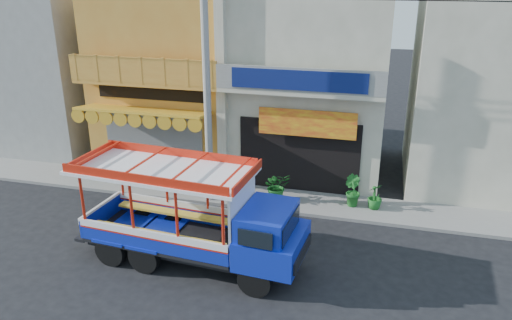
{
  "coord_description": "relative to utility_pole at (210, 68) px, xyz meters",
  "views": [
    {
      "loc": [
        4.94,
        -12.62,
        8.13
      ],
      "look_at": [
        0.96,
        2.5,
        2.16
      ],
      "focal_mm": 35.0,
      "sensor_mm": 36.0,
      "label": 1
    }
  ],
  "objects": [
    {
      "name": "potted_plant_c",
      "position": [
        5.79,
        0.74,
        -4.45
      ],
      "size": [
        0.73,
        0.73,
        0.93
      ],
      "primitive_type": "imported",
      "rotation": [
        0.0,
        0.0,
        3.98
      ],
      "color": "#1B6020",
      "rests_on": "sidewalk"
    },
    {
      "name": "potted_plant_b",
      "position": [
        4.97,
        0.8,
        -4.34
      ],
      "size": [
        0.79,
        0.8,
        1.13
      ],
      "primitive_type": "imported",
      "rotation": [
        0.0,
        0.0,
        2.28
      ],
      "color": "#1B6020",
      "rests_on": "sidewalk"
    },
    {
      "name": "green_sign",
      "position": [
        -5.4,
        0.74,
        -4.54
      ],
      "size": [
        0.58,
        0.28,
        0.9
      ],
      "color": "black",
      "rests_on": "sidewalk"
    },
    {
      "name": "ground",
      "position": [
        0.85,
        -3.3,
        -5.03
      ],
      "size": [
        90.0,
        90.0,
        0.0
      ],
      "primitive_type": "plane",
      "color": "black",
      "rests_on": "ground"
    },
    {
      "name": "party_pilaster",
      "position": [
        -0.15,
        1.55,
        -1.03
      ],
      "size": [
        0.35,
        0.3,
        8.0
      ],
      "primitive_type": "cube",
      "color": "#B1AD91",
      "rests_on": "ground"
    },
    {
      "name": "shophouse_left",
      "position": [
        -3.15,
        4.66,
        -0.92
      ],
      "size": [
        6.0,
        7.5,
        8.24
      ],
      "color": "#C27C2B",
      "rests_on": "ground"
    },
    {
      "name": "filler_building_left",
      "position": [
        -10.15,
        4.7,
        -1.23
      ],
      "size": [
        6.0,
        6.0,
        7.6
      ],
      "primitive_type": "cube",
      "color": "gray",
      "rests_on": "ground"
    },
    {
      "name": "sidewalk",
      "position": [
        0.85,
        0.7,
        -4.97
      ],
      "size": [
        30.0,
        2.0,
        0.12
      ],
      "primitive_type": "cube",
      "color": "slate",
      "rests_on": "ground"
    },
    {
      "name": "songthaew_truck",
      "position": [
        1.22,
        -4.11,
        -3.53
      ],
      "size": [
        6.85,
        2.7,
        3.13
      ],
      "color": "black",
      "rests_on": "ground"
    },
    {
      "name": "utility_pole",
      "position": [
        0.0,
        0.0,
        0.0
      ],
      "size": [
        28.0,
        0.26,
        9.0
      ],
      "color": "gray",
      "rests_on": "ground"
    },
    {
      "name": "shophouse_right",
      "position": [
        2.85,
        4.66,
        -0.93
      ],
      "size": [
        6.0,
        6.75,
        8.24
      ],
      "color": "#B1AD91",
      "rests_on": "ground"
    },
    {
      "name": "potted_plant_a",
      "position": [
        2.24,
        0.58,
        -4.38
      ],
      "size": [
        1.24,
        1.19,
        1.07
      ],
      "primitive_type": "imported",
      "rotation": [
        0.0,
        0.0,
        0.5
      ],
      "color": "#1B6020",
      "rests_on": "sidewalk"
    },
    {
      "name": "filler_building_right",
      "position": [
        9.85,
        4.7,
        -1.23
      ],
      "size": [
        6.0,
        6.0,
        7.6
      ],
      "primitive_type": "cube",
      "color": "#B1AD91",
      "rests_on": "ground"
    }
  ]
}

